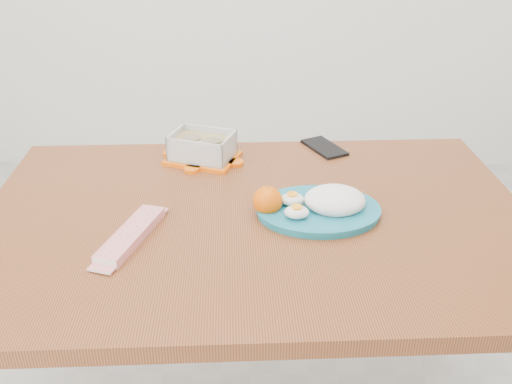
{
  "coord_description": "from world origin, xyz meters",
  "views": [
    {
      "loc": [
        0.04,
        -1.3,
        1.43
      ],
      "look_at": [
        0.02,
        -0.13,
        0.81
      ],
      "focal_mm": 40.0,
      "sensor_mm": 36.0,
      "label": 1
    }
  ],
  "objects_px": {
    "dining_table": "(256,245)",
    "food_container": "(202,147)",
    "smartphone": "(324,148)",
    "orange_fruit": "(268,201)",
    "rice_plate": "(324,204)"
  },
  "relations": [
    {
      "from": "food_container",
      "to": "rice_plate",
      "type": "bearing_deg",
      "value": -26.16
    },
    {
      "from": "food_container",
      "to": "orange_fruit",
      "type": "xyz_separation_m",
      "value": [
        0.18,
        -0.3,
        -0.0
      ]
    },
    {
      "from": "dining_table",
      "to": "food_container",
      "type": "distance_m",
      "value": 0.37
    },
    {
      "from": "food_container",
      "to": "smartphone",
      "type": "bearing_deg",
      "value": 30.74
    },
    {
      "from": "dining_table",
      "to": "rice_plate",
      "type": "height_order",
      "value": "rice_plate"
    },
    {
      "from": "dining_table",
      "to": "food_container",
      "type": "relative_size",
      "value": 6.06
    },
    {
      "from": "dining_table",
      "to": "food_container",
      "type": "bearing_deg",
      "value": 113.78
    },
    {
      "from": "food_container",
      "to": "smartphone",
      "type": "distance_m",
      "value": 0.37
    },
    {
      "from": "smartphone",
      "to": "orange_fruit",
      "type": "bearing_deg",
      "value": -141.86
    },
    {
      "from": "dining_table",
      "to": "smartphone",
      "type": "height_order",
      "value": "smartphone"
    },
    {
      "from": "orange_fruit",
      "to": "rice_plate",
      "type": "xyz_separation_m",
      "value": [
        0.13,
        0.0,
        -0.01
      ]
    },
    {
      "from": "food_container",
      "to": "smartphone",
      "type": "height_order",
      "value": "food_container"
    },
    {
      "from": "rice_plate",
      "to": "smartphone",
      "type": "height_order",
      "value": "rice_plate"
    },
    {
      "from": "orange_fruit",
      "to": "smartphone",
      "type": "height_order",
      "value": "orange_fruit"
    },
    {
      "from": "rice_plate",
      "to": "food_container",
      "type": "bearing_deg",
      "value": 134.53
    }
  ]
}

